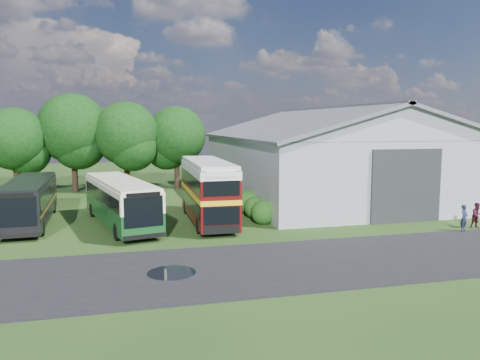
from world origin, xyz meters
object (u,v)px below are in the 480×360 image
object	(u,v)px
bus_maroon_double	(208,191)
bus_green_single	(120,201)
visitor_a	(464,218)
bus_dark_single	(30,201)
storage_shed	(329,151)
visitor_b	(477,216)

from	to	relation	value
bus_maroon_double	bus_green_single	bearing A→B (deg)	178.21
visitor_a	bus_maroon_double	bearing A→B (deg)	127.40
visitor_a	bus_dark_single	bearing A→B (deg)	133.03
bus_dark_single	visitor_a	bearing A→B (deg)	-21.10
storage_shed	bus_maroon_double	world-z (taller)	storage_shed
bus_maroon_double	bus_dark_single	size ratio (longest dim) A/B	0.90
bus_green_single	visitor_b	xyz separation A→B (m)	(22.12, -6.52, -0.80)
storage_shed	bus_maroon_double	size ratio (longest dim) A/B	2.53
visitor_a	visitor_b	size ratio (longest dim) A/B	1.01
bus_dark_single	bus_green_single	bearing A→B (deg)	-21.04
visitor_b	bus_green_single	bearing A→B (deg)	164.37
bus_dark_single	visitor_a	size ratio (longest dim) A/B	6.54
bus_maroon_double	bus_dark_single	world-z (taller)	bus_maroon_double
bus_maroon_double	visitor_b	world-z (taller)	bus_maroon_double
bus_maroon_double	visitor_b	size ratio (longest dim) A/B	5.97
storage_shed	bus_dark_single	size ratio (longest dim) A/B	2.28
bus_green_single	bus_maroon_double	distance (m)	5.79
bus_green_single	bus_maroon_double	xyz separation A→B (m)	(5.76, -0.27, 0.48)
visitor_b	bus_maroon_double	bearing A→B (deg)	159.86
bus_green_single	bus_dark_single	size ratio (longest dim) A/B	1.04
bus_green_single	bus_dark_single	bearing A→B (deg)	148.18
storage_shed	bus_dark_single	bearing A→B (deg)	-165.70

